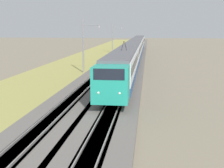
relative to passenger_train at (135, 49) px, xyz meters
The scene contains 8 objects.
ballast_main 13.12m from the passenger_train, 161.99° to the left, with size 240.00×4.40×0.30m.
ballast_adjacent 12.50m from the passenger_train, behind, with size 240.00×4.40×0.30m.
track_main 13.12m from the passenger_train, 161.99° to the left, with size 240.00×1.57×0.45m.
track_adjacent 12.50m from the passenger_train, behind, with size 240.00×1.57×0.45m.
grass_verge 16.11m from the passenger_train, 140.44° to the left, with size 240.00×10.96×0.12m.
passenger_train is the anchor object (origin of this frame).
catenary_mast_mid 20.98m from the passenger_train, 161.55° to the left, with size 0.22×2.56×7.96m.
catenary_mast_far 19.21m from the passenger_train, 20.20° to the left, with size 0.22×2.56×7.61m.
Camera 1 is at (-2.78, -6.84, 6.76)m, focal length 50.00 mm.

